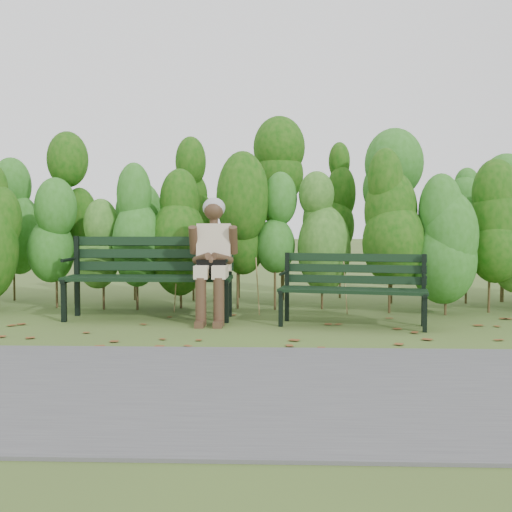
{
  "coord_description": "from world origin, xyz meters",
  "views": [
    {
      "loc": [
        0.23,
        -6.11,
        1.09
      ],
      "look_at": [
        0.0,
        0.35,
        0.75
      ],
      "focal_mm": 42.0,
      "sensor_mm": 36.0,
      "label": 1
    }
  ],
  "objects": [
    {
      "name": "hedge_band",
      "position": [
        0.0,
        1.86,
        1.26
      ],
      "size": [
        11.04,
        1.67,
        2.42
      ],
      "color": "#47381E",
      "rests_on": "ground"
    },
    {
      "name": "ground",
      "position": [
        0.0,
        0.0,
        0.0
      ],
      "size": [
        80.0,
        80.0,
        0.0
      ],
      "primitive_type": "plane",
      "color": "#455527"
    },
    {
      "name": "bench_right",
      "position": [
        1.05,
        0.36,
        0.46
      ],
      "size": [
        1.62,
        0.8,
        0.78
      ],
      "color": "black",
      "rests_on": "ground"
    },
    {
      "name": "footpath",
      "position": [
        0.0,
        -2.2,
        0.01
      ],
      "size": [
        60.0,
        2.5,
        0.01
      ],
      "primitive_type": "cube",
      "color": "#474749",
      "rests_on": "ground"
    },
    {
      "name": "leaf_litter",
      "position": [
        -0.65,
        -0.08,
        0.0
      ],
      "size": [
        5.38,
        2.18,
        0.01
      ],
      "color": "brown",
      "rests_on": "ground"
    },
    {
      "name": "seated_woman",
      "position": [
        -0.5,
        0.6,
        0.79
      ],
      "size": [
        0.55,
        0.81,
        1.4
      ],
      "color": "beige",
      "rests_on": "ground"
    },
    {
      "name": "bench_left",
      "position": [
        -1.25,
        0.79,
        0.56
      ],
      "size": [
        1.91,
        0.63,
        0.95
      ],
      "color": "black",
      "rests_on": "ground"
    }
  ]
}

